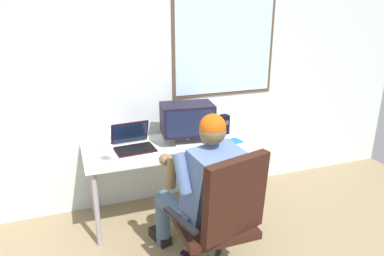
% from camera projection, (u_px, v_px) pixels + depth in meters
% --- Properties ---
extents(wall_rear, '(5.97, 0.08, 2.87)m').
position_uv_depth(wall_rear, '(151.00, 62.00, 3.37)').
color(wall_rear, silver).
rests_on(wall_rear, ground).
extents(desk, '(1.65, 0.67, 0.72)m').
position_uv_depth(desk, '(175.00, 152.00, 3.31)').
color(desk, gray).
rests_on(desk, ground).
extents(office_chair, '(0.70, 0.61, 1.03)m').
position_uv_depth(office_chair, '(223.00, 213.00, 2.50)').
color(office_chair, black).
rests_on(office_chair, ground).
extents(person_seated, '(0.64, 0.86, 1.25)m').
position_uv_depth(person_seated, '(201.00, 186.00, 2.69)').
color(person_seated, '#3D536E').
rests_on(person_seated, ground).
extents(crt_monitor, '(0.51, 0.36, 0.37)m').
position_uv_depth(crt_monitor, '(187.00, 119.00, 3.28)').
color(crt_monitor, beige).
rests_on(crt_monitor, desk).
extents(laptop, '(0.37, 0.34, 0.23)m').
position_uv_depth(laptop, '(133.00, 141.00, 3.20)').
color(laptop, black).
rests_on(laptop, desk).
extents(wine_glass, '(0.08, 0.08, 0.13)m').
position_uv_depth(wine_glass, '(108.00, 151.00, 2.92)').
color(wine_glass, silver).
rests_on(wine_glass, desk).
extents(desk_speaker, '(0.08, 0.10, 0.19)m').
position_uv_depth(desk_speaker, '(225.00, 124.00, 3.55)').
color(desk_speaker, black).
rests_on(desk_speaker, desk).
extents(cd_case, '(0.17, 0.15, 0.01)m').
position_uv_depth(cd_case, '(234.00, 141.00, 3.35)').
color(cd_case, blue).
rests_on(cd_case, desk).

